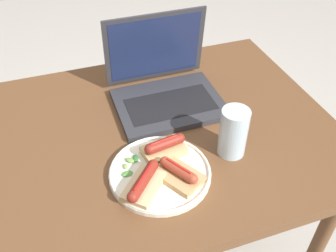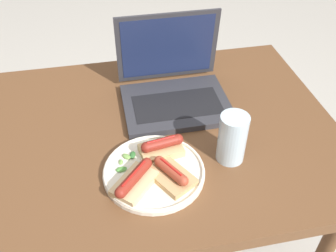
% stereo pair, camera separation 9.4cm
% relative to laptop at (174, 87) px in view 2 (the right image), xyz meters
% --- Properties ---
extents(desk, '(1.00, 0.75, 0.73)m').
position_rel_laptop_xyz_m(desk, '(-0.08, -0.12, -0.12)').
color(desk, brown).
rests_on(desk, ground_plane).
extents(laptop, '(0.30, 0.26, 0.24)m').
position_rel_laptop_xyz_m(laptop, '(0.00, 0.00, 0.00)').
color(laptop, '#2D2D33').
rests_on(laptop, desk).
extents(plate, '(0.24, 0.24, 0.02)m').
position_rel_laptop_xyz_m(plate, '(-0.11, -0.28, -0.03)').
color(plate, silver).
rests_on(plate, desk).
extents(sausage_toast_left, '(0.11, 0.08, 0.05)m').
position_rel_laptop_xyz_m(sausage_toast_left, '(-0.08, -0.23, -0.01)').
color(sausage_toast_left, tan).
rests_on(sausage_toast_left, plate).
extents(sausage_toast_middle, '(0.12, 0.13, 0.04)m').
position_rel_laptop_xyz_m(sausage_toast_middle, '(-0.07, -0.31, -0.02)').
color(sausage_toast_middle, tan).
rests_on(sausage_toast_middle, plate).
extents(sausage_toast_right, '(0.12, 0.12, 0.05)m').
position_rel_laptop_xyz_m(sausage_toast_right, '(-0.16, -0.32, -0.01)').
color(sausage_toast_right, '#D6B784').
rests_on(sausage_toast_right, plate).
extents(salad_pile, '(0.06, 0.07, 0.01)m').
position_rel_laptop_xyz_m(salad_pile, '(-0.16, -0.24, -0.03)').
color(salad_pile, '#4C8E3D').
rests_on(salad_pile, plate).
extents(drinking_glass, '(0.07, 0.07, 0.13)m').
position_rel_laptop_xyz_m(drinking_glass, '(0.09, -0.26, 0.02)').
color(drinking_glass, silver).
rests_on(drinking_glass, desk).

